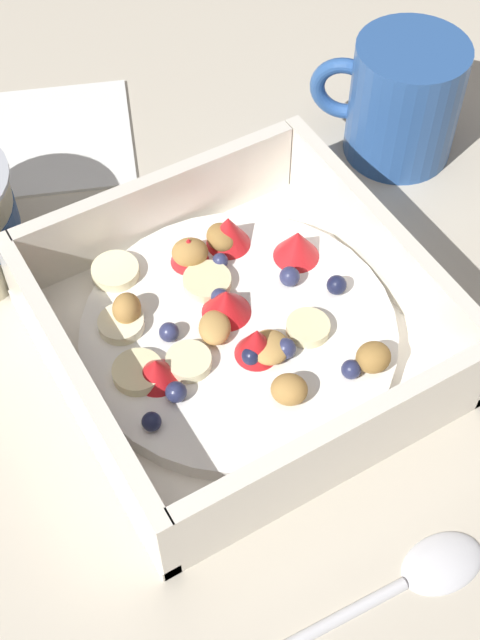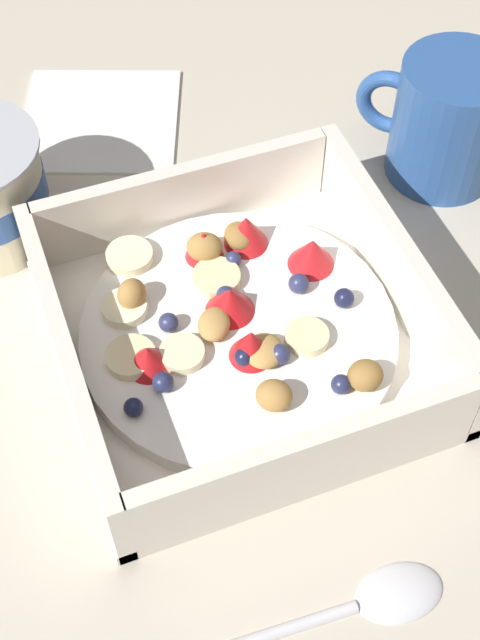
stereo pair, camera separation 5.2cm
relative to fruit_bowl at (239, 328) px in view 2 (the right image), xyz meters
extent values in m
plane|color=beige|center=(0.01, 0.00, -0.02)|extent=(2.40, 2.40, 0.00)
cube|color=white|center=(0.00, 0.00, -0.01)|extent=(0.22, 0.22, 0.01)
cube|color=white|center=(0.00, -0.10, 0.01)|extent=(0.22, 0.01, 0.06)
cube|color=white|center=(0.00, 0.10, 0.01)|extent=(0.22, 0.01, 0.06)
cube|color=white|center=(-0.11, 0.00, 0.01)|extent=(0.01, 0.20, 0.06)
cube|color=white|center=(0.10, 0.00, 0.01)|extent=(0.01, 0.20, 0.06)
cylinder|color=white|center=(0.00, 0.00, 0.00)|extent=(0.19, 0.19, 0.01)
cylinder|color=beige|center=(0.04, 0.00, 0.01)|extent=(0.04, 0.04, 0.01)
cylinder|color=beige|center=(0.00, 0.07, 0.01)|extent=(0.04, 0.04, 0.01)
cylinder|color=beige|center=(-0.03, -0.03, 0.01)|extent=(0.04, 0.04, 0.01)
cylinder|color=#F7EFC6|center=(0.03, 0.06, 0.01)|extent=(0.03, 0.03, 0.01)
cylinder|color=#F4EAB7|center=(-0.01, 0.04, 0.01)|extent=(0.04, 0.04, 0.01)
cylinder|color=#F4EAB7|center=(0.07, 0.05, 0.01)|extent=(0.04, 0.04, 0.01)
cone|color=red|center=(0.03, -0.06, 0.01)|extent=(0.04, 0.04, 0.02)
cone|color=red|center=(0.02, 0.01, 0.01)|extent=(0.04, 0.04, 0.02)
cone|color=red|center=(-0.02, 0.00, 0.01)|extent=(0.04, 0.04, 0.02)
cone|color=red|center=(-0.01, 0.06, 0.01)|extent=(0.04, 0.04, 0.02)
cone|color=red|center=(0.06, 0.00, 0.01)|extent=(0.03, 0.03, 0.02)
cone|color=red|center=(0.06, -0.03, 0.01)|extent=(0.03, 0.03, 0.02)
sphere|color=navy|center=(0.02, 0.00, 0.01)|extent=(0.01, 0.01, 0.01)
sphere|color=#191E3D|center=(-0.03, 0.01, 0.01)|extent=(0.01, 0.01, 0.01)
sphere|color=navy|center=(-0.03, -0.01, 0.01)|extent=(0.01, 0.01, 0.01)
sphere|color=#191E3D|center=(-0.01, -0.07, 0.01)|extent=(0.01, 0.01, 0.01)
sphere|color=#191E3D|center=(-0.04, 0.08, 0.01)|extent=(0.01, 0.01, 0.01)
sphere|color=#23284C|center=(-0.03, 0.06, 0.01)|extent=(0.01, 0.01, 0.01)
sphere|color=navy|center=(0.05, -0.01, 0.01)|extent=(0.01, 0.01, 0.01)
sphere|color=navy|center=(0.02, 0.04, 0.01)|extent=(0.01, 0.01, 0.01)
sphere|color=#23284C|center=(-0.06, -0.04, 0.01)|extent=(0.01, 0.01, 0.01)
sphere|color=navy|center=(0.01, -0.04, 0.01)|extent=(0.01, 0.01, 0.01)
ellipsoid|color=tan|center=(-0.03, -0.01, 0.01)|extent=(0.03, 0.03, 0.01)
ellipsoid|color=#AD7F42|center=(-0.06, 0.00, 0.01)|extent=(0.03, 0.03, 0.02)
ellipsoid|color=#AD7F42|center=(0.06, 0.00, 0.01)|extent=(0.03, 0.03, 0.02)
ellipsoid|color=olive|center=(0.06, -0.02, 0.01)|extent=(0.02, 0.02, 0.02)
ellipsoid|color=tan|center=(0.00, 0.02, 0.01)|extent=(0.03, 0.03, 0.01)
ellipsoid|color=#AD7F42|center=(0.04, 0.06, 0.01)|extent=(0.03, 0.03, 0.02)
ellipsoid|color=olive|center=(-0.07, -0.05, 0.01)|extent=(0.02, 0.02, 0.02)
ellipsoid|color=silver|center=(-0.18, -0.02, -0.01)|extent=(0.03, 0.05, 0.01)
cylinder|color=#2D5699|center=(0.10, -0.20, 0.03)|extent=(0.08, 0.08, 0.09)
torus|color=#2D5699|center=(0.13, -0.16, 0.03)|extent=(0.04, 0.04, 0.05)
cube|color=white|center=(0.24, 0.03, -0.02)|extent=(0.16, 0.16, 0.01)
camera|label=1|loc=(-0.27, 0.16, 0.43)|focal=48.73mm
camera|label=2|loc=(-0.29, 0.11, 0.43)|focal=48.73mm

